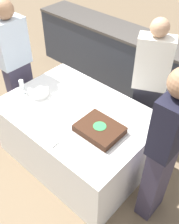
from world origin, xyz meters
TOP-DOWN VIEW (x-y plane):
  - ground_plane at (0.00, 0.00)m, footprint 14.00×14.00m
  - back_counter at (0.00, 1.65)m, footprint 4.40×0.58m
  - dining_table at (0.00, 0.00)m, footprint 1.63×1.15m
  - cake at (0.39, -0.07)m, footprint 0.46×0.38m
  - plate_stack at (-0.51, -0.08)m, footprint 0.23×0.23m
  - wine_glass at (-0.68, -0.18)m, footprint 0.06×0.06m
  - side_plate_near_cake at (0.30, 0.23)m, footprint 0.17×0.17m
  - utensil_pile at (0.13, -0.47)m, footprint 0.15×0.08m
  - person_cutting_cake at (0.39, 0.79)m, footprint 0.43×0.35m
  - person_seated_left at (-1.03, 0.00)m, footprint 0.22×0.38m
  - person_seated_right at (1.03, 0.00)m, footprint 0.22×0.34m

SIDE VIEW (x-z plane):
  - ground_plane at x=0.00m, z-range 0.00..0.00m
  - dining_table at x=0.00m, z-range 0.00..0.74m
  - back_counter at x=0.00m, z-range 0.00..0.92m
  - side_plate_near_cake at x=0.30m, z-range 0.74..0.74m
  - utensil_pile at x=0.13m, z-range 0.74..0.76m
  - cake at x=0.39m, z-range 0.73..0.82m
  - plate_stack at x=-0.51m, z-range 0.74..0.82m
  - person_cutting_cake at x=0.39m, z-range 0.03..1.64m
  - wine_glass at x=-0.68m, z-range 0.77..0.94m
  - person_seated_left at x=-1.03m, z-range 0.04..1.70m
  - person_seated_right at x=1.03m, z-range 0.05..1.75m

